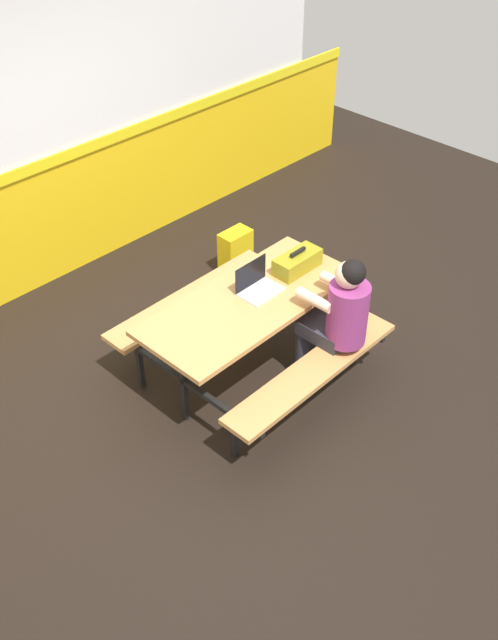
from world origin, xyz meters
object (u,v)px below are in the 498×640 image
picnic_table_main (249,318)px  backpack_dark (235,252)px  student_nearer (338,314)px  toolbox_grey (297,262)px  laptop_silver (257,285)px

picnic_table_main → backpack_dark: size_ratio=3.93×
student_nearer → backpack_dark: size_ratio=2.74×
picnic_table_main → toolbox_grey: size_ratio=4.33×
student_nearer → toolbox_grey: 0.60m
picnic_table_main → student_nearer: student_nearer is taller
picnic_table_main → backpack_dark: 1.49m
backpack_dark → picnic_table_main: bearing=-130.4°
picnic_table_main → toolbox_grey: bearing=0.8°
student_nearer → backpack_dark: (0.57, 1.65, -0.49)m
laptop_silver → backpack_dark: 1.45m
student_nearer → laptop_silver: (-0.24, 0.59, 0.08)m
laptop_silver → toolbox_grey: size_ratio=0.81×
student_nearer → toolbox_grey: (0.18, 0.56, 0.10)m
laptop_silver → backpack_dark: laptop_silver is taller
picnic_table_main → student_nearer: bearing=-56.3°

